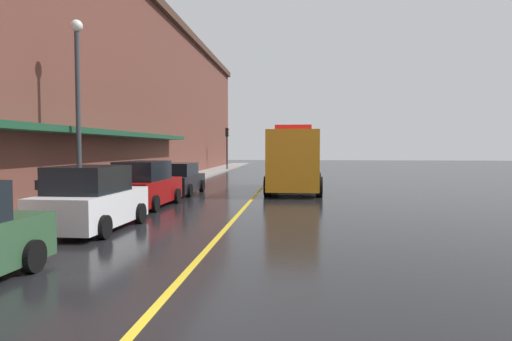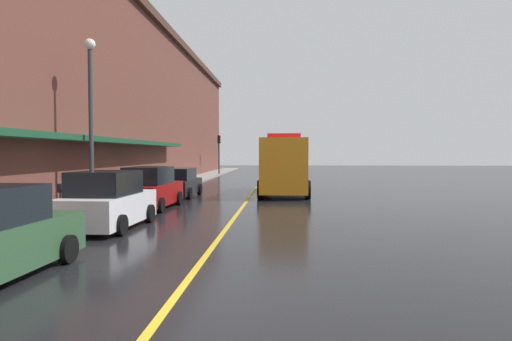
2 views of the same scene
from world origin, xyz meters
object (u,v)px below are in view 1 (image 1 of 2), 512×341
object	(u,v)px
utility_truck	(295,161)
street_lamp_left	(78,94)
parking_meter_1	(159,173)
parking_meter_2	(98,184)
traffic_light_near	(227,140)
parking_meter_0	(39,194)
parked_car_1	(91,200)
parked_car_2	(145,186)
parked_car_3	(179,179)

from	to	relation	value
utility_truck	street_lamp_left	distance (m)	12.34
parking_meter_1	street_lamp_left	size ratio (longest dim) A/B	0.19
parking_meter_2	traffic_light_near	bearing A→B (deg)	89.89
parking_meter_0	parking_meter_2	size ratio (longest dim) A/B	1.00
parked_car_1	parking_meter_0	distance (m)	1.49
parked_car_1	parked_car_2	bearing A→B (deg)	3.65
parking_meter_0	parking_meter_2	xyz separation A→B (m)	(0.00, 3.92, 0.00)
street_lamp_left	traffic_light_near	distance (m)	31.36
parked_car_1	utility_truck	world-z (taller)	utility_truck
parked_car_3	parking_meter_2	xyz separation A→B (m)	(-1.34, -6.72, 0.29)
utility_truck	parking_meter_2	xyz separation A→B (m)	(-7.33, -8.84, -0.62)
street_lamp_left	traffic_light_near	world-z (taller)	street_lamp_left
parking_meter_2	parking_meter_0	bearing A→B (deg)	-90.00
parking_meter_1	traffic_light_near	size ratio (longest dim) A/B	0.31
parked_car_2	street_lamp_left	world-z (taller)	street_lamp_left
parked_car_3	street_lamp_left	size ratio (longest dim) A/B	0.64
parking_meter_1	parking_meter_2	size ratio (longest dim) A/B	1.00
parked_car_3	parking_meter_2	distance (m)	6.86
parking_meter_2	utility_truck	bearing A→B (deg)	50.34
parking_meter_1	parking_meter_0	bearing A→B (deg)	-90.00
parking_meter_1	parking_meter_2	distance (m)	7.53
parked_car_2	utility_truck	size ratio (longest dim) A/B	0.55
utility_truck	street_lamp_left	xyz separation A→B (m)	(-7.93, -9.06, 2.72)
parked_car_2	parking_meter_1	size ratio (longest dim) A/B	3.43
parked_car_1	street_lamp_left	bearing A→B (deg)	32.66
parking_meter_0	parked_car_2	bearing A→B (deg)	76.49
parking_meter_0	traffic_light_near	bearing A→B (deg)	89.90
parked_car_2	parked_car_3	xyz separation A→B (m)	(0.04, 5.24, -0.10)
parked_car_1	parked_car_3	world-z (taller)	parked_car_1
parking_meter_1	parking_meter_2	xyz separation A→B (m)	(0.00, -7.53, 0.00)
parked_car_3	parking_meter_1	world-z (taller)	parked_car_3
parked_car_2	parking_meter_0	size ratio (longest dim) A/B	3.43
parked_car_1	street_lamp_left	distance (m)	5.35
parked_car_1	parked_car_2	xyz separation A→B (m)	(-0.16, 5.16, -0.01)
parked_car_3	parking_meter_1	size ratio (longest dim) A/B	3.33
parking_meter_1	parked_car_3	bearing A→B (deg)	-30.98
parked_car_2	parked_car_3	size ratio (longest dim) A/B	1.03
parking_meter_0	street_lamp_left	bearing A→B (deg)	99.20
parking_meter_0	traffic_light_near	distance (m)	35.09
parked_car_3	parking_meter_1	bearing A→B (deg)	59.86
street_lamp_left	traffic_light_near	size ratio (longest dim) A/B	1.61
parked_car_3	street_lamp_left	distance (m)	8.07
traffic_light_near	parking_meter_2	bearing A→B (deg)	-90.11
parked_car_1	traffic_light_near	world-z (taller)	traffic_light_near
parked_car_3	parked_car_1	bearing A→B (deg)	-178.49
parked_car_1	traffic_light_near	bearing A→B (deg)	4.15
parking_meter_1	parking_meter_2	world-z (taller)	same
parked_car_1	parking_meter_2	world-z (taller)	parked_car_1
parking_meter_2	traffic_light_near	distance (m)	31.18
parked_car_3	street_lamp_left	bearing A→B (deg)	165.23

